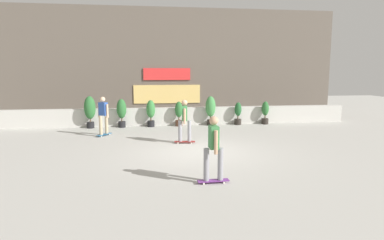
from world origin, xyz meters
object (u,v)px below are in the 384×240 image
(potted_plant_4, at_px, (211,108))
(skater_by_wall_right, at_px, (214,146))
(potted_plant_0, at_px, (90,109))
(potted_plant_5, at_px, (238,113))
(potted_plant_6, at_px, (265,112))
(skater_by_wall_left, at_px, (103,114))
(potted_plant_2, at_px, (151,112))
(potted_plant_1, at_px, (122,111))
(skater_foreground, at_px, (185,119))
(potted_plant_3, at_px, (179,113))

(potted_plant_4, height_order, skater_by_wall_right, skater_by_wall_right)
(potted_plant_0, xyz_separation_m, potted_plant_5, (7.47, -0.00, -0.31))
(potted_plant_6, height_order, skater_by_wall_left, skater_by_wall_left)
(potted_plant_2, xyz_separation_m, potted_plant_4, (3.06, -0.00, 0.12))
(potted_plant_2, bearing_deg, skater_by_wall_left, -134.09)
(potted_plant_1, xyz_separation_m, skater_by_wall_right, (2.81, -8.84, 0.13))
(potted_plant_6, bearing_deg, potted_plant_5, -180.00)
(potted_plant_5, xyz_separation_m, skater_by_wall_left, (-6.59, -2.13, 0.33))
(skater_foreground, bearing_deg, potted_plant_4, 65.94)
(potted_plant_1, bearing_deg, potted_plant_3, 0.00)
(potted_plant_4, height_order, potted_plant_6, potted_plant_4)
(potted_plant_3, distance_m, skater_foreground, 4.12)
(potted_plant_5, distance_m, skater_by_wall_right, 9.39)
(potted_plant_1, relative_size, potted_plant_4, 0.94)
(potted_plant_3, bearing_deg, skater_by_wall_right, -90.28)
(skater_by_wall_left, bearing_deg, potted_plant_1, 73.59)
(potted_plant_3, xyz_separation_m, skater_by_wall_left, (-3.48, -2.13, 0.26))
(potted_plant_1, relative_size, potted_plant_6, 1.18)
(potted_plant_4, height_order, skater_by_wall_left, skater_by_wall_left)
(potted_plant_1, height_order, skater_foreground, skater_foreground)
(potted_plant_0, bearing_deg, potted_plant_6, 0.00)
(potted_plant_6, xyz_separation_m, skater_foreground, (-4.78, -4.11, 0.30))
(potted_plant_2, bearing_deg, potted_plant_0, 180.00)
(potted_plant_1, height_order, potted_plant_6, potted_plant_1)
(potted_plant_5, relative_size, skater_foreground, 0.69)
(potted_plant_4, bearing_deg, potted_plant_6, 0.00)
(skater_by_wall_left, bearing_deg, potted_plant_5, 17.96)
(potted_plant_5, bearing_deg, skater_foreground, -128.75)
(skater_foreground, xyz_separation_m, skater_by_wall_right, (0.15, -4.73, 0.00))
(potted_plant_5, height_order, skater_foreground, skater_foreground)
(potted_plant_6, bearing_deg, potted_plant_3, -180.00)
(skater_foreground, bearing_deg, skater_by_wall_left, 149.08)
(potted_plant_0, height_order, potted_plant_1, potted_plant_0)
(potted_plant_3, distance_m, potted_plant_4, 1.65)
(potted_plant_5, bearing_deg, potted_plant_1, 180.00)
(potted_plant_4, relative_size, skater_by_wall_left, 0.89)
(potted_plant_3, relative_size, potted_plant_5, 1.07)
(potted_plant_1, xyz_separation_m, potted_plant_3, (2.86, 0.00, -0.13))
(potted_plant_0, bearing_deg, potted_plant_2, 0.00)
(potted_plant_3, xyz_separation_m, potted_plant_5, (3.10, -0.00, -0.07))
(potted_plant_3, xyz_separation_m, skater_by_wall_right, (-0.04, -8.84, 0.26))
(potted_plant_1, bearing_deg, skater_by_wall_right, -72.35)
(potted_plant_6, bearing_deg, skater_foreground, -139.32)
(potted_plant_2, xyz_separation_m, skater_by_wall_right, (1.37, -8.84, 0.18))
(potted_plant_5, bearing_deg, potted_plant_4, 180.00)
(potted_plant_3, bearing_deg, skater_by_wall_left, -148.51)
(skater_foreground, height_order, skater_by_wall_left, same)
(potted_plant_5, bearing_deg, skater_by_wall_right, -109.59)
(potted_plant_0, xyz_separation_m, potted_plant_3, (4.37, 0.00, -0.24))
(potted_plant_1, height_order, potted_plant_4, potted_plant_4)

